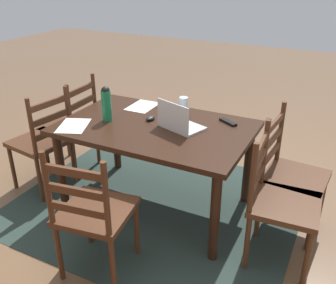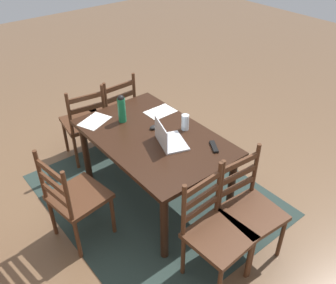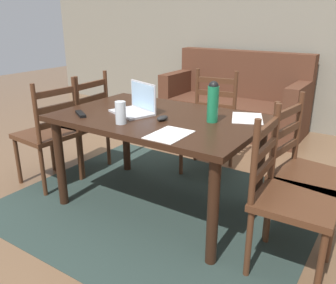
# 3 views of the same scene
# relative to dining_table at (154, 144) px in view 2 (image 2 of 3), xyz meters

# --- Properties ---
(ground_plane) EXTENTS (14.00, 14.00, 0.00)m
(ground_plane) POSITION_rel_dining_table_xyz_m (0.00, 0.00, -0.65)
(ground_plane) COLOR brown
(area_rug) EXTENTS (2.32, 1.93, 0.01)m
(area_rug) POSITION_rel_dining_table_xyz_m (0.00, 0.00, -0.65)
(area_rug) COLOR #283833
(area_rug) RESTS_ON ground
(dining_table) EXTENTS (1.48, 0.96, 0.74)m
(dining_table) POSITION_rel_dining_table_xyz_m (0.00, 0.00, 0.00)
(dining_table) COLOR black
(dining_table) RESTS_ON ground
(chair_right_near) EXTENTS (0.45, 0.45, 0.95)m
(chair_right_near) POSITION_rel_dining_table_xyz_m (1.03, -0.19, -0.19)
(chair_right_near) COLOR #4C2B19
(chair_right_near) RESTS_ON ground
(chair_left_near) EXTENTS (0.47, 0.47, 0.95)m
(chair_left_near) POSITION_rel_dining_table_xyz_m (-1.03, -0.19, -0.19)
(chair_left_near) COLOR #4C2B19
(chair_left_near) RESTS_ON ground
(chair_far_head) EXTENTS (0.50, 0.50, 0.95)m
(chair_far_head) POSITION_rel_dining_table_xyz_m (-0.01, 0.85, -0.19)
(chair_far_head) COLOR #4C2B19
(chair_far_head) RESTS_ON ground
(chair_right_far) EXTENTS (0.50, 0.50, 0.95)m
(chair_right_far) POSITION_rel_dining_table_xyz_m (1.03, 0.20, -0.19)
(chair_right_far) COLOR #4C2B19
(chair_right_far) RESTS_ON ground
(chair_left_far) EXTENTS (0.46, 0.46, 0.95)m
(chair_left_far) POSITION_rel_dining_table_xyz_m (-1.03, 0.19, -0.19)
(chair_left_far) COLOR #4C2B19
(chair_left_far) RESTS_ON ground
(laptop) EXTENTS (0.38, 0.31, 0.23)m
(laptop) POSITION_rel_dining_table_xyz_m (-0.19, -0.02, 0.15)
(laptop) COLOR silver
(laptop) RESTS_ON dining_table
(water_bottle) EXTENTS (0.08, 0.08, 0.28)m
(water_bottle) POSITION_rel_dining_table_xyz_m (0.40, 0.08, 0.24)
(water_bottle) COLOR #197247
(water_bottle) RESTS_ON dining_table
(drinking_glass) EXTENTS (0.07, 0.07, 0.15)m
(drinking_glass) POSITION_rel_dining_table_xyz_m (-0.10, -0.30, 0.17)
(drinking_glass) COLOR silver
(drinking_glass) RESTS_ON dining_table
(computer_mouse) EXTENTS (0.07, 0.10, 0.03)m
(computer_mouse) POSITION_rel_dining_table_xyz_m (0.09, -0.08, 0.11)
(computer_mouse) COLOR black
(computer_mouse) RESTS_ON dining_table
(tv_remote) EXTENTS (0.17, 0.12, 0.02)m
(tv_remote) POSITION_rel_dining_table_xyz_m (-0.49, -0.30, 0.10)
(tv_remote) COLOR black
(tv_remote) RESTS_ON dining_table
(paper_stack_left) EXTENTS (0.31, 0.35, 0.00)m
(paper_stack_left) POSITION_rel_dining_table_xyz_m (0.57, 0.30, 0.09)
(paper_stack_left) COLOR white
(paper_stack_left) RESTS_ON dining_table
(paper_stack_right) EXTENTS (0.21, 0.30, 0.00)m
(paper_stack_right) POSITION_rel_dining_table_xyz_m (0.30, -0.32, 0.09)
(paper_stack_right) COLOR white
(paper_stack_right) RESTS_ON dining_table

